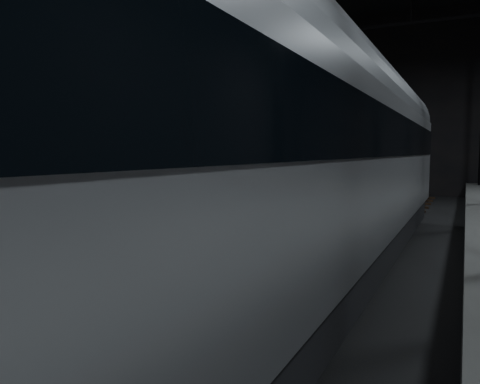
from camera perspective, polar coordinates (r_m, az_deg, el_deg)
The scene contains 6 objects.
ground at distance 13.94m, azimuth 13.04°, elevation -7.98°, with size 44.00×44.00×0.00m, color black.
platform_left at distance 17.09m, azimuth -12.32°, elevation -3.89°, with size 9.00×43.80×1.00m, color #51514E.
tactile_strip at distance 14.80m, azimuth 0.73°, elevation -3.15°, with size 0.50×43.80×0.01m, color olive.
track at distance 13.92m, azimuth 13.04°, elevation -7.71°, with size 2.40×43.00×0.24m.
train at distance 11.57m, azimuth 11.03°, elevation 5.30°, with size 3.18×21.29×5.69m.
woman at distance 13.68m, azimuth -12.72°, elevation -0.55°, with size 0.59×0.39×1.61m, color tan.
Camera 1 is at (2.96, -13.27, 3.06)m, focal length 35.00 mm.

